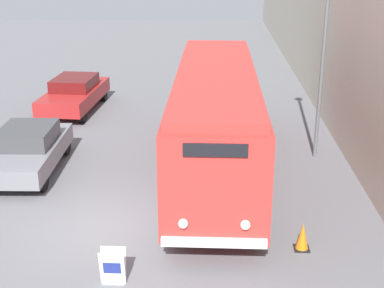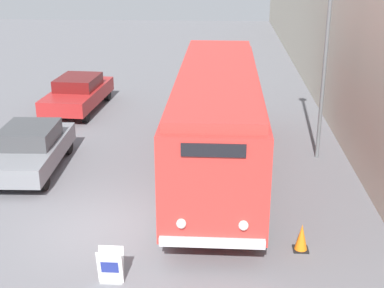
{
  "view_description": "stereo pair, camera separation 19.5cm",
  "coord_description": "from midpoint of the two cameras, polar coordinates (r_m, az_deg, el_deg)",
  "views": [
    {
      "loc": [
        2.67,
        -11.73,
        6.68
      ],
      "look_at": [
        2.09,
        1.12,
        1.9
      ],
      "focal_mm": 50.0,
      "sensor_mm": 36.0,
      "label": 1
    },
    {
      "loc": [
        2.87,
        -11.72,
        6.68
      ],
      "look_at": [
        2.09,
        1.12,
        1.9
      ],
      "focal_mm": 50.0,
      "sensor_mm": 36.0,
      "label": 2
    }
  ],
  "objects": [
    {
      "name": "vintage_bus",
      "position": [
        16.25,
        2.2,
        3.1
      ],
      "size": [
        2.43,
        10.84,
        3.27
      ],
      "color": "black",
      "rests_on": "ground_plane"
    },
    {
      "name": "traffic_cone",
      "position": [
        12.86,
        11.27,
        -9.68
      ],
      "size": [
        0.36,
        0.36,
        0.67
      ],
      "color": "black",
      "rests_on": "ground_plane"
    },
    {
      "name": "parked_car_mid",
      "position": [
        23.57,
        -12.65,
        5.31
      ],
      "size": [
        2.17,
        4.8,
        1.44
      ],
      "rotation": [
        0.0,
        0.0,
        -0.06
      ],
      "color": "black",
      "rests_on": "ground_plane"
    },
    {
      "name": "parked_car_near",
      "position": [
        17.47,
        -17.41,
        -0.54
      ],
      "size": [
        2.01,
        4.36,
        1.42
      ],
      "rotation": [
        0.0,
        0.0,
        0.04
      ],
      "color": "black",
      "rests_on": "ground_plane"
    },
    {
      "name": "building_wall_right",
      "position": [
        22.44,
        14.25,
        11.07
      ],
      "size": [
        0.3,
        60.0,
        6.58
      ],
      "color": "beige",
      "rests_on": "ground_plane"
    },
    {
      "name": "streetlamp",
      "position": [
        17.43,
        13.77,
        12.3
      ],
      "size": [
        0.36,
        0.36,
        6.85
      ],
      "color": "#595E60",
      "rests_on": "ground_plane"
    },
    {
      "name": "sign_board",
      "position": [
        11.57,
        -8.94,
        -12.85
      ],
      "size": [
        0.53,
        0.31,
        0.81
      ],
      "color": "gray",
      "rests_on": "ground_plane"
    },
    {
      "name": "ground_plane",
      "position": [
        13.78,
        -9.45,
        -8.94
      ],
      "size": [
        80.0,
        80.0,
        0.0
      ],
      "primitive_type": "plane",
      "color": "slate"
    }
  ]
}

